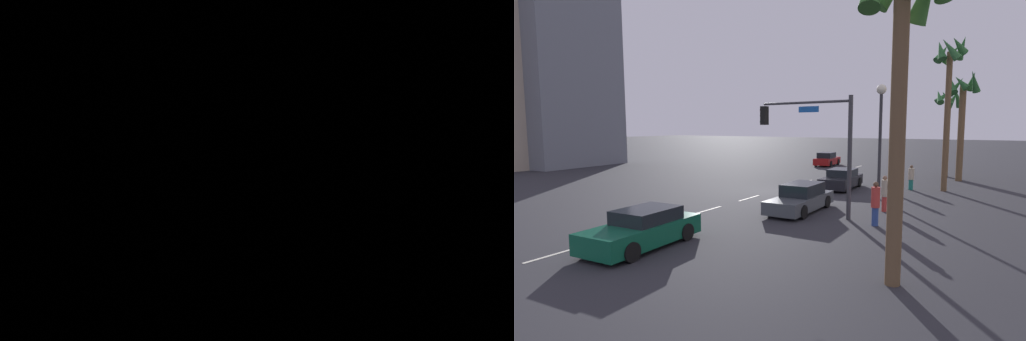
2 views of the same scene
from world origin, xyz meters
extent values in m
plane|color=#28282D|center=(0.00, 0.00, 0.00)|extent=(220.00, 220.00, 0.00)
cube|color=silver|center=(-18.00, 0.00, 0.01)|extent=(1.82, 0.14, 0.01)
cube|color=silver|center=(-11.24, 0.00, 0.01)|extent=(1.87, 0.14, 0.01)
cube|color=silver|center=(-4.87, 0.00, 0.01)|extent=(2.28, 0.14, 0.01)
cube|color=silver|center=(2.98, 0.00, 0.01)|extent=(2.12, 0.14, 0.01)
cube|color=silver|center=(6.90, 0.00, 0.01)|extent=(2.33, 0.14, 0.01)
cube|color=silver|center=(12.36, 0.00, 0.01)|extent=(2.37, 0.14, 0.01)
cube|color=silver|center=(14.93, 0.00, 0.01)|extent=(1.85, 0.14, 0.01)
cube|color=maroon|center=(-17.37, -3.25, 0.50)|extent=(4.18, 1.90, 0.68)
cube|color=black|center=(-17.12, -3.24, 1.12)|extent=(2.04, 1.58, 0.57)
cylinder|color=black|center=(-18.60, -4.11, 0.32)|extent=(0.65, 0.25, 0.64)
cylinder|color=black|center=(-18.68, -2.52, 0.32)|extent=(0.65, 0.25, 0.64)
cylinder|color=black|center=(-16.06, -3.98, 0.32)|extent=(0.65, 0.25, 0.64)
cylinder|color=black|center=(-16.14, -2.39, 0.32)|extent=(0.65, 0.25, 0.64)
cube|color=#474C51|center=(4.71, 4.12, 0.47)|extent=(4.70, 1.77, 0.62)
cube|color=black|center=(4.42, 4.12, 1.07)|extent=(2.26, 1.55, 0.60)
cylinder|color=black|center=(6.16, 4.95, 0.32)|extent=(0.64, 0.22, 0.64)
cylinder|color=black|center=(6.17, 3.31, 0.32)|extent=(0.64, 0.22, 0.64)
cylinder|color=black|center=(3.25, 4.94, 0.32)|extent=(0.64, 0.22, 0.64)
cylinder|color=black|center=(3.25, 3.30, 0.32)|extent=(0.64, 0.22, 0.64)
cube|color=black|center=(-3.22, 3.41, 0.50)|extent=(4.47, 2.02, 0.67)
cube|color=black|center=(-3.48, 3.39, 1.07)|extent=(2.18, 1.70, 0.48)
cylinder|color=black|center=(-1.90, 4.33, 0.32)|extent=(0.65, 0.25, 0.64)
cylinder|color=black|center=(-1.82, 2.61, 0.32)|extent=(0.65, 0.25, 0.64)
cylinder|color=black|center=(-4.62, 4.21, 0.32)|extent=(0.65, 0.25, 0.64)
cylinder|color=black|center=(-4.54, 2.48, 0.32)|extent=(0.65, 0.25, 0.64)
cube|color=#0F5138|center=(12.78, 1.87, 0.51)|extent=(4.38, 2.02, 0.70)
cube|color=black|center=(12.53, 1.86, 1.09)|extent=(2.13, 1.70, 0.47)
cylinder|color=black|center=(14.08, 2.79, 0.32)|extent=(0.65, 0.25, 0.64)
cylinder|color=black|center=(14.16, 1.05, 0.32)|extent=(0.65, 0.25, 0.64)
cylinder|color=black|center=(11.41, 2.68, 0.32)|extent=(0.65, 0.25, 0.64)
cylinder|color=black|center=(11.49, 0.94, 0.32)|extent=(0.65, 0.25, 0.64)
cylinder|color=#38383D|center=(5.21, 6.78, 2.78)|extent=(0.20, 0.20, 5.57)
cylinder|color=#38383D|center=(4.87, 4.38, 5.32)|extent=(0.79, 4.83, 0.12)
cube|color=black|center=(4.53, 1.97, 4.74)|extent=(0.36, 0.36, 0.95)
sphere|color=#360503|center=(4.51, 1.79, 5.04)|extent=(0.20, 0.20, 0.20)
sphere|color=#392605|center=(4.51, 1.79, 4.74)|extent=(0.20, 0.20, 0.20)
sphere|color=green|center=(4.51, 1.79, 4.44)|extent=(0.20, 0.20, 0.20)
cube|color=#1959B2|center=(4.90, 4.62, 5.00)|extent=(0.19, 1.09, 0.28)
cylinder|color=#2D2D33|center=(-0.51, 6.63, 2.99)|extent=(0.18, 0.18, 5.98)
sphere|color=#F2EACC|center=(-0.51, 6.63, 6.26)|extent=(0.56, 0.56, 0.56)
cylinder|color=#1E7266|center=(-4.95, 7.61, 0.34)|extent=(0.39, 0.39, 0.69)
cylinder|color=#B2A58C|center=(-4.95, 7.61, 1.06)|extent=(0.52, 0.52, 0.75)
sphere|color=brown|center=(-4.95, 7.61, 1.54)|extent=(0.20, 0.20, 0.20)
cylinder|color=#BF3833|center=(2.72, 7.77, 0.38)|extent=(0.35, 0.35, 0.75)
cylinder|color=#B2A58C|center=(2.72, 7.77, 1.16)|extent=(0.46, 0.46, 0.82)
sphere|color=#8C664C|center=(2.72, 7.77, 1.68)|extent=(0.22, 0.22, 0.22)
cylinder|color=#2D478C|center=(5.76, 8.14, 0.40)|extent=(0.31, 0.31, 0.79)
cylinder|color=#BF3833|center=(5.76, 8.14, 1.22)|extent=(0.42, 0.42, 0.86)
sphere|color=brown|center=(5.76, 8.14, 1.77)|extent=(0.23, 0.23, 0.23)
cylinder|color=#BF3833|center=(-2.68, 7.01, 0.40)|extent=(0.28, 0.28, 0.80)
cylinder|color=#B2A58C|center=(-2.68, 7.01, 1.24)|extent=(0.37, 0.37, 0.87)
sphere|color=brown|center=(-2.68, 7.01, 1.79)|extent=(0.24, 0.24, 0.24)
cylinder|color=brown|center=(-13.69, 8.70, 3.23)|extent=(0.48, 0.48, 6.45)
cone|color=#2D6633|center=(-13.08, 8.63, 6.43)|extent=(0.69, 1.17, 1.35)
cone|color=#2D6633|center=(-13.38, 9.42, 6.45)|extent=(1.41, 1.03, 1.63)
cone|color=#2D6633|center=(-14.33, 9.00, 6.40)|extent=(1.02, 1.35, 1.50)
cone|color=#2D6633|center=(-14.35, 8.29, 6.69)|extent=(1.29, 1.60, 1.43)
cone|color=#2D6633|center=(-13.42, 8.04, 6.59)|extent=(1.51, 1.05, 1.41)
cylinder|color=brown|center=(-5.51, 9.56, 4.41)|extent=(0.36, 0.36, 8.83)
cone|color=#2D6633|center=(-4.75, 9.63, 8.88)|extent=(0.69, 1.40, 1.56)
cone|color=#2D6633|center=(-5.14, 10.06, 9.10)|extent=(1.38, 1.23, 1.25)
cone|color=#2D6633|center=(-5.88, 10.18, 9.06)|extent=(1.36, 1.12, 1.52)
cone|color=#2D6633|center=(-6.19, 9.58, 8.74)|extent=(0.60, 1.27, 1.42)
cone|color=#2D6633|center=(-5.89, 9.05, 8.83)|extent=(1.32, 1.18, 1.34)
cone|color=#2D6633|center=(-5.14, 9.05, 8.91)|extent=(1.16, 1.06, 1.38)
cylinder|color=brown|center=(11.83, 10.26, 3.84)|extent=(0.41, 0.41, 7.68)
cylinder|color=brown|center=(-11.25, 9.97, 3.63)|extent=(0.48, 0.48, 7.26)
cone|color=#235628|center=(-10.65, 9.84, 7.39)|extent=(0.79, 1.33, 1.28)
cone|color=#235628|center=(-10.89, 10.71, 7.45)|extent=(1.36, 1.04, 1.72)
cone|color=#235628|center=(-11.74, 10.49, 7.55)|extent=(1.20, 1.17, 1.53)
cone|color=#235628|center=(-11.89, 9.44, 7.26)|extent=(1.39, 1.52, 1.62)
cone|color=#235628|center=(-10.90, 9.21, 7.30)|extent=(1.59, 1.13, 1.65)
cube|color=slate|center=(-3.39, -32.72, 10.38)|extent=(11.46, 18.25, 20.77)
camera|label=1|loc=(-1.20, -24.00, 11.42)|focal=40.10mm
camera|label=2|loc=(22.41, 12.55, 4.24)|focal=28.11mm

